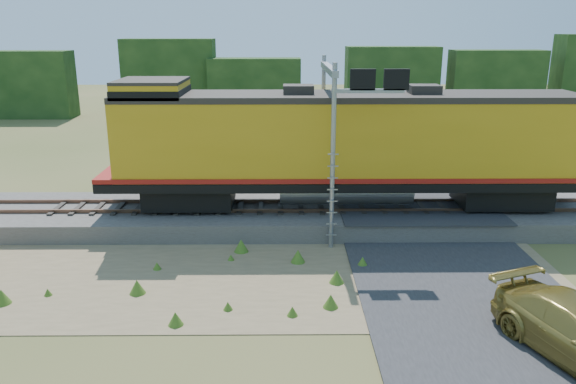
{
  "coord_description": "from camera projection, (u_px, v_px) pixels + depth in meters",
  "views": [
    {
      "loc": [
        1.01,
        -17.86,
        8.55
      ],
      "look_at": [
        1.2,
        3.0,
        2.4
      ],
      "focal_mm": 35.0,
      "sensor_mm": 36.0,
      "label": 1
    }
  ],
  "objects": [
    {
      "name": "ground",
      "position": [
        254.0,
        282.0,
        19.54
      ],
      "size": [
        140.0,
        140.0,
        0.0
      ],
      "primitive_type": "plane",
      "color": "#475123",
      "rests_on": "ground"
    },
    {
      "name": "ballast",
      "position": [
        261.0,
        216.0,
        25.18
      ],
      "size": [
        70.0,
        5.0,
        0.8
      ],
      "primitive_type": "cube",
      "color": "slate",
      "rests_on": "ground"
    },
    {
      "name": "rails",
      "position": [
        261.0,
        206.0,
        25.05
      ],
      "size": [
        70.0,
        1.54,
        0.16
      ],
      "color": "brown",
      "rests_on": "ballast"
    },
    {
      "name": "dirt_shoulder",
      "position": [
        199.0,
        276.0,
        20.0
      ],
      "size": [
        26.0,
        8.0,
        0.03
      ],
      "primitive_type": "cube",
      "color": "#8C7754",
      "rests_on": "ground"
    },
    {
      "name": "road",
      "position": [
        449.0,
        270.0,
        20.29
      ],
      "size": [
        7.0,
        66.0,
        0.86
      ],
      "color": "#38383A",
      "rests_on": "ground"
    },
    {
      "name": "tree_line_north",
      "position": [
        273.0,
        85.0,
        55.12
      ],
      "size": [
        130.0,
        3.0,
        6.5
      ],
      "color": "#173412",
      "rests_on": "ground"
    },
    {
      "name": "weed_clumps",
      "position": [
        154.0,
        282.0,
        19.61
      ],
      "size": [
        15.0,
        6.2,
        0.56
      ],
      "primitive_type": null,
      "color": "#446B1E",
      "rests_on": "ground"
    },
    {
      "name": "locomotive",
      "position": [
        340.0,
        144.0,
        24.29
      ],
      "size": [
        21.28,
        3.24,
        5.49
      ],
      "color": "black",
      "rests_on": "rails"
    },
    {
      "name": "signal_gantry",
      "position": [
        338.0,
        105.0,
        23.13
      ],
      "size": [
        2.9,
        6.2,
        7.3
      ],
      "color": "gray",
      "rests_on": "ground"
    }
  ]
}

